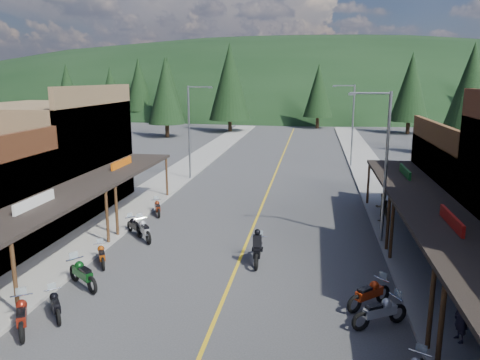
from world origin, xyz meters
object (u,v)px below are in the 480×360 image
at_px(bike_east_7, 380,310).
at_px(streetlight_1, 191,128).
at_px(shop_west_3, 48,158).
at_px(bike_west_11, 134,225).
at_px(bike_west_12, 158,207).
at_px(rider_on_bike, 258,249).
at_px(pedestrian_east_b, 382,207).
at_px(streetlight_2, 383,161).
at_px(bike_west_8, 83,273).
at_px(pine_1, 168,85).
at_px(pine_11, 471,92).
at_px(pine_0, 67,90).
at_px(bike_west_7, 55,304).
at_px(pine_7, 139,85).
at_px(bike_west_10, 144,229).
at_px(pine_4, 411,87).
at_px(streetlight_3, 351,122).
at_px(pine_3, 318,90).
at_px(bike_west_9, 102,254).
at_px(bike_east_8, 369,293).
at_px(pedestrian_east_a, 462,318).
at_px(pine_10, 166,91).
at_px(pine_8, 111,99).
at_px(pine_2, 230,82).

bearing_deg(bike_east_7, streetlight_1, 179.64).
relative_size(shop_west_3, bike_west_11, 5.71).
height_order(bike_west_12, rider_on_bike, rider_on_bike).
distance_m(bike_west_11, pedestrian_east_b, 14.71).
bearing_deg(streetlight_2, bike_west_8, -150.04).
relative_size(pine_1, pine_11, 1.01).
relative_size(streetlight_1, pine_0, 0.73).
relative_size(bike_west_7, bike_west_8, 0.81).
bearing_deg(bike_west_12, pine_7, 86.50).
relative_size(bike_west_8, bike_west_10, 1.04).
bearing_deg(pine_4, bike_west_7, -111.03).
bearing_deg(streetlight_3, pine_3, 94.69).
height_order(pine_0, bike_west_9, pine_0).
bearing_deg(pine_7, streetlight_3, -49.74).
relative_size(shop_west_3, bike_west_9, 5.74).
bearing_deg(bike_west_8, streetlight_3, 13.93).
relative_size(pine_7, bike_east_8, 5.67).
height_order(streetlight_2, bike_west_12, streetlight_2).
bearing_deg(pine_7, streetlight_1, -65.12).
bearing_deg(pine_4, pine_3, 156.80).
xyz_separation_m(pine_0, pine_1, (16.00, 8.00, 0.75)).
bearing_deg(pedestrian_east_a, bike_west_12, -144.20).
bearing_deg(pine_10, pine_3, 36.03).
xyz_separation_m(bike_west_12, rider_on_bike, (7.31, -6.94, 0.18)).
bearing_deg(pine_1, pedestrian_east_b, -61.53).
height_order(streetlight_3, bike_west_8, streetlight_3).
distance_m(pine_4, bike_west_8, 64.49).
height_order(bike_west_9, pedestrian_east_a, pedestrian_east_a).
relative_size(bike_west_8, pedestrian_east_b, 1.35).
height_order(shop_west_3, pedestrian_east_b, shop_west_3).
height_order(pine_8, bike_west_12, pine_8).
height_order(streetlight_2, pedestrian_east_b, streetlight_2).
relative_size(pine_0, pine_8, 1.10).
relative_size(bike_west_8, bike_west_12, 1.24).
bearing_deg(pine_7, pine_8, -74.48).
bearing_deg(rider_on_bike, bike_west_9, -171.51).
bearing_deg(bike_east_8, rider_on_bike, -169.89).
distance_m(pine_2, pedestrian_east_a, 62.76).
bearing_deg(pine_0, bike_west_12, -56.50).
relative_size(pine_1, bike_east_7, 5.65).
relative_size(pine_11, bike_west_9, 6.53).
xyz_separation_m(pine_3, bike_west_8, (-10.04, -65.49, -5.82)).
distance_m(pine_11, bike_west_11, 41.03).
bearing_deg(pine_8, pine_11, -2.73).
xyz_separation_m(bike_west_11, bike_east_8, (12.08, -6.77, 0.08)).
distance_m(bike_east_7, pedestrian_east_a, 2.61).
height_order(bike_west_10, bike_west_11, bike_west_10).
bearing_deg(bike_east_7, streetlight_3, 148.32).
relative_size(pine_4, rider_on_bike, 5.25).
xyz_separation_m(shop_west_3, pine_4, (31.78, 48.70, 3.72)).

